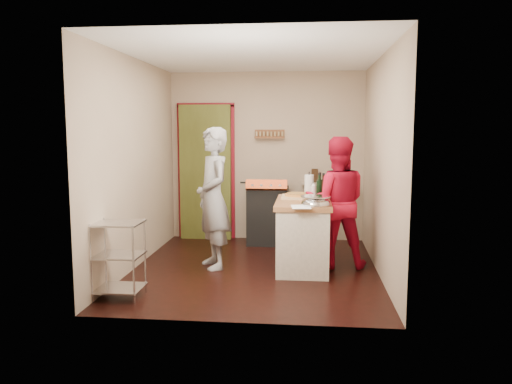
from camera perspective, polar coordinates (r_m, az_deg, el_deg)
floor at (r=6.28m, az=-0.12°, el=-8.76°), size 3.50×3.50×0.00m
back_wall at (r=7.92m, az=-3.41°, el=2.87°), size 3.00×0.44×2.60m
left_wall at (r=6.39m, az=-13.65°, el=3.16°), size 0.04×3.50×2.60m
right_wall at (r=6.09m, az=14.08°, el=2.95°), size 0.04×3.50×2.60m
ceiling at (r=6.10m, az=-0.13°, el=15.51°), size 3.00×3.50×0.02m
stove at (r=7.56m, az=1.35°, el=-2.53°), size 0.60×0.63×1.00m
wire_shelving at (r=5.33m, az=-15.43°, el=-7.07°), size 0.48×0.40×0.80m
island at (r=6.24m, az=5.43°, el=-4.59°), size 0.67×1.25×1.16m
person_stripe at (r=6.20m, az=-4.91°, el=-0.72°), size 0.67×0.76×1.75m
person_red at (r=6.32m, az=9.16°, el=-1.17°), size 0.81×0.64×1.64m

